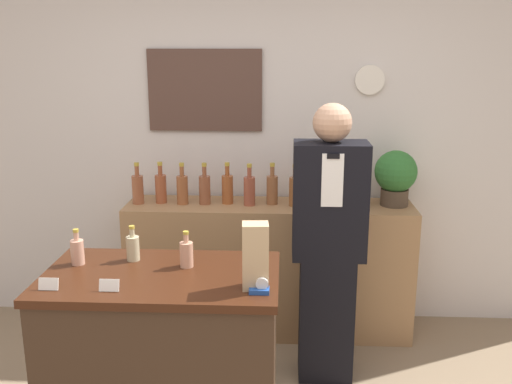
{
  "coord_description": "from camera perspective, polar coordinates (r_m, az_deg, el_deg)",
  "views": [
    {
      "loc": [
        0.25,
        -2.1,
        2.02
      ],
      "look_at": [
        0.09,
        1.08,
        1.2
      ],
      "focal_mm": 40.0,
      "sensor_mm": 36.0,
      "label": 1
    }
  ],
  "objects": [
    {
      "name": "price_card_right",
      "position": [
        2.67,
        -14.48,
        -9.03
      ],
      "size": [
        0.09,
        0.02,
        0.06
      ],
      "color": "white",
      "rests_on": "display_counter"
    },
    {
      "name": "back_wall",
      "position": [
        4.16,
        -0.69,
        5.24
      ],
      "size": [
        5.2,
        0.09,
        2.7
      ],
      "color": "silver",
      "rests_on": "ground_plane"
    },
    {
      "name": "counter_bottle_0",
      "position": [
        3.01,
        -17.43,
        -5.66
      ],
      "size": [
        0.07,
        0.07,
        0.18
      ],
      "color": "tan",
      "rests_on": "display_counter"
    },
    {
      "name": "shelf_bottle_7",
      "position": [
        3.92,
        3.89,
        0.18
      ],
      "size": [
        0.08,
        0.08,
        0.29
      ],
      "color": "brown",
      "rests_on": "back_shelf"
    },
    {
      "name": "shelf_bottle_10",
      "position": [
        3.96,
        10.68,
        0.11
      ],
      "size": [
        0.08,
        0.08,
        0.29
      ],
      "color": "brown",
      "rests_on": "back_shelf"
    },
    {
      "name": "paper_bag",
      "position": [
        2.57,
        -0.06,
        -6.43
      ],
      "size": [
        0.12,
        0.1,
        0.31
      ],
      "color": "tan",
      "rests_on": "display_counter"
    },
    {
      "name": "shelf_bottle_5",
      "position": [
        3.92,
        -0.66,
        0.23
      ],
      "size": [
        0.08,
        0.08,
        0.29
      ],
      "color": "brown",
      "rests_on": "back_shelf"
    },
    {
      "name": "counter_bottle_1",
      "position": [
        2.99,
        -12.22,
        -5.43
      ],
      "size": [
        0.07,
        0.07,
        0.18
      ],
      "color": "#BBAF88",
      "rests_on": "display_counter"
    },
    {
      "name": "shelf_bottle_4",
      "position": [
        3.97,
        -2.87,
        0.39
      ],
      "size": [
        0.08,
        0.08,
        0.29
      ],
      "color": "brown",
      "rests_on": "back_shelf"
    },
    {
      "name": "counter_bottle_2",
      "position": [
        2.86,
        -6.97,
        -6.12
      ],
      "size": [
        0.07,
        0.07,
        0.18
      ],
      "color": "tan",
      "rests_on": "display_counter"
    },
    {
      "name": "potted_plant",
      "position": [
        4.01,
        13.79,
        1.63
      ],
      "size": [
        0.29,
        0.29,
        0.38
      ],
      "color": "#4C3D2D",
      "rests_on": "back_shelf"
    },
    {
      "name": "display_counter",
      "position": [
        3.03,
        -9.13,
        -16.37
      ],
      "size": [
        1.14,
        0.67,
        0.95
      ],
      "color": "#382619",
      "rests_on": "ground_plane"
    },
    {
      "name": "shelf_bottle_2",
      "position": [
        3.99,
        -7.38,
        0.34
      ],
      "size": [
        0.08,
        0.08,
        0.29
      ],
      "color": "brown",
      "rests_on": "back_shelf"
    },
    {
      "name": "shelf_bottle_9",
      "position": [
        3.94,
        8.43,
        0.15
      ],
      "size": [
        0.08,
        0.08,
        0.29
      ],
      "color": "brown",
      "rests_on": "back_shelf"
    },
    {
      "name": "shelf_bottle_3",
      "position": [
        3.97,
        -5.15,
        0.33
      ],
      "size": [
        0.08,
        0.08,
        0.29
      ],
      "color": "brown",
      "rests_on": "back_shelf"
    },
    {
      "name": "tape_dispenser",
      "position": [
        2.57,
        0.42,
        -9.58
      ],
      "size": [
        0.09,
        0.06,
        0.07
      ],
      "color": "#1E4799",
      "rests_on": "display_counter"
    },
    {
      "name": "shelf_bottle_6",
      "position": [
        3.95,
        1.63,
        0.33
      ],
      "size": [
        0.08,
        0.08,
        0.29
      ],
      "color": "brown",
      "rests_on": "back_shelf"
    },
    {
      "name": "back_shelf",
      "position": [
        4.12,
        1.32,
        -7.63
      ],
      "size": [
        2.0,
        0.44,
        0.95
      ],
      "color": "#9E754C",
      "rests_on": "ground_plane"
    },
    {
      "name": "shelf_bottle_0",
      "position": [
        4.05,
        -11.74,
        0.37
      ],
      "size": [
        0.08,
        0.08,
        0.29
      ],
      "color": "brown",
      "rests_on": "back_shelf"
    },
    {
      "name": "shopkeeper",
      "position": [
        3.45,
        7.23,
        -5.45
      ],
      "size": [
        0.43,
        0.27,
        1.71
      ],
      "color": "black",
      "rests_on": "ground_plane"
    },
    {
      "name": "price_card_left",
      "position": [
        2.76,
        -20.05,
        -8.64
      ],
      "size": [
        0.09,
        0.02,
        0.06
      ],
      "color": "white",
      "rests_on": "display_counter"
    },
    {
      "name": "shelf_bottle_8",
      "position": [
        3.94,
        6.16,
        0.2
      ],
      "size": [
        0.08,
        0.08,
        0.29
      ],
      "color": "brown",
      "rests_on": "back_shelf"
    },
    {
      "name": "shelf_bottle_1",
      "position": [
        4.04,
        -9.5,
        0.44
      ],
      "size": [
        0.08,
        0.08,
        0.29
      ],
      "color": "brown",
      "rests_on": "back_shelf"
    }
  ]
}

